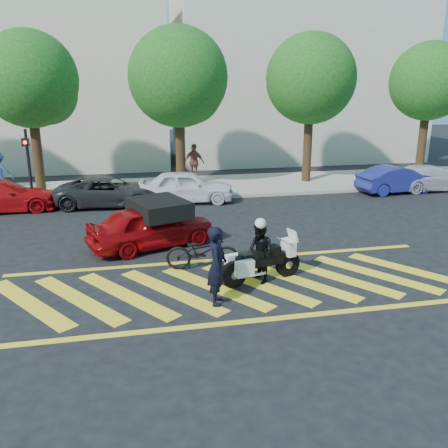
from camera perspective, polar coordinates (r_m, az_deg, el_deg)
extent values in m
plane|color=black|center=(12.14, 1.70, -7.41)|extent=(90.00, 90.00, 0.00)
cube|color=#9E998E|center=(23.45, -5.19, 4.42)|extent=(60.00, 5.00, 0.15)
cube|color=yellow|center=(12.08, -22.32, -8.81)|extent=(2.43, 3.21, 0.01)
cube|color=yellow|center=(11.92, -17.07, -8.62)|extent=(2.43, 3.21, 0.01)
cube|color=yellow|center=(11.85, -11.72, -8.36)|extent=(2.43, 3.21, 0.01)
cube|color=yellow|center=(11.89, -6.37, -8.03)|extent=(2.43, 3.21, 0.01)
cube|color=yellow|center=(12.02, -1.10, -7.63)|extent=(2.43, 3.21, 0.01)
cube|color=yellow|center=(12.26, 3.99, -7.18)|extent=(2.43, 3.21, 0.01)
cube|color=yellow|center=(12.59, 8.85, -6.70)|extent=(2.43, 3.21, 0.01)
cube|color=yellow|center=(13.00, 13.42, -6.20)|extent=(2.43, 3.21, 0.01)
cube|color=yellow|center=(13.49, 17.68, -5.71)|extent=(2.43, 3.21, 0.01)
cube|color=yellow|center=(14.05, 21.61, -5.22)|extent=(2.43, 3.21, 0.01)
cube|color=yellow|center=(10.49, 4.18, -11.46)|extent=(12.00, 0.20, 0.01)
cube|color=yellow|center=(13.86, -0.14, -4.30)|extent=(12.00, 0.20, 0.01)
cube|color=beige|center=(32.25, -22.30, 15.36)|extent=(16.00, 8.00, 10.00)
cube|color=beige|center=(33.87, 8.60, 17.19)|extent=(16.00, 8.00, 11.00)
cylinder|color=black|center=(23.30, -21.55, 8.08)|extent=(0.44, 0.44, 4.00)
sphere|color=#144C17|center=(23.13, -22.39, 15.82)|extent=(4.20, 4.20, 4.20)
sphere|color=#144C17|center=(23.33, -20.60, 14.44)|extent=(2.73, 2.73, 2.73)
cylinder|color=black|center=(23.13, -5.31, 9.09)|extent=(0.44, 0.44, 4.00)
sphere|color=#144C17|center=(22.95, -5.54, 17.20)|extent=(4.60, 4.60, 4.60)
sphere|color=#144C17|center=(23.33, -4.06, 15.52)|extent=(2.99, 2.99, 2.99)
cylinder|color=black|center=(24.73, 10.02, 9.38)|extent=(0.44, 0.44, 4.00)
sphere|color=#144C17|center=(24.57, 10.40, 16.82)|extent=(4.40, 4.40, 4.40)
sphere|color=#144C17|center=(25.07, 11.37, 15.25)|extent=(2.86, 2.86, 2.86)
cylinder|color=black|center=(27.80, 22.73, 9.12)|extent=(0.44, 0.44, 4.00)
sphere|color=#144C17|center=(27.65, 23.45, 15.48)|extent=(4.00, 4.00, 4.00)
sphere|color=#144C17|center=(28.24, 23.99, 14.19)|extent=(2.60, 2.60, 2.60)
cylinder|color=black|center=(21.21, -22.36, 6.19)|extent=(0.12, 0.12, 3.20)
cube|color=black|center=(20.88, -22.78, 9.06)|extent=(0.28, 0.18, 0.32)
sphere|color=#FF260C|center=(20.78, -22.83, 9.03)|extent=(0.14, 0.14, 0.14)
imported|color=black|center=(10.85, -0.85, -5.04)|extent=(0.59, 0.76, 1.87)
imported|color=black|center=(12.99, -2.61, -3.32)|extent=(2.08, 1.05, 1.04)
cylinder|color=black|center=(11.91, 1.16, -6.10)|extent=(0.70, 0.32, 0.69)
cylinder|color=silver|center=(11.91, 1.16, -6.10)|extent=(0.24, 0.21, 0.21)
cylinder|color=black|center=(12.70, 7.65, -4.79)|extent=(0.70, 0.32, 0.69)
cylinder|color=silver|center=(12.70, 7.65, -4.79)|extent=(0.24, 0.21, 0.21)
cube|color=black|center=(12.16, 4.33, -4.34)|extent=(1.32, 0.60, 0.31)
cube|color=black|center=(12.25, 5.60, -3.19)|extent=(0.53, 0.42, 0.23)
cube|color=black|center=(11.97, 3.29, -3.71)|extent=(0.64, 0.49, 0.12)
cube|color=silver|center=(12.54, 7.73, -2.80)|extent=(0.33, 0.48, 0.42)
cube|color=silver|center=(12.12, 1.26, -4.53)|extent=(0.50, 0.30, 0.39)
cube|color=silver|center=(11.68, 2.52, -5.37)|extent=(0.50, 0.30, 0.39)
imported|color=black|center=(12.11, 4.33, -3.49)|extent=(0.78, 0.90, 1.58)
imported|color=#8E060A|center=(14.92, -8.70, -0.27)|extent=(4.26, 2.84, 1.35)
imported|color=#BC0B0F|center=(21.03, -25.20, 3.10)|extent=(4.48, 2.03, 1.27)
imported|color=black|center=(20.46, -13.62, 3.80)|extent=(4.58, 2.48, 1.22)
imported|color=white|center=(20.59, -4.57, 4.52)|extent=(4.24, 2.11, 1.39)
imported|color=navy|center=(23.85, 20.15, 5.06)|extent=(3.97, 1.71, 1.27)
imported|color=#B9BAC1|center=(25.01, 23.57, 5.11)|extent=(4.20, 1.73, 1.22)
imported|color=brown|center=(24.67, -3.58, 7.44)|extent=(1.16, 1.02, 1.88)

